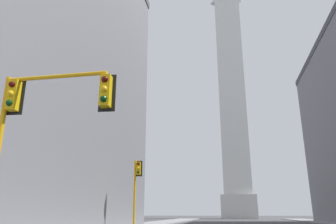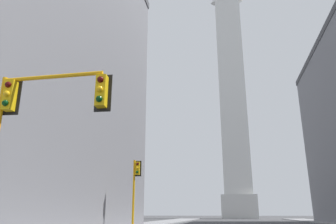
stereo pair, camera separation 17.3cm
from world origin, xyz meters
name	(u,v)px [view 1 (the left image)]	position (x,y,z in m)	size (l,w,h in m)	color
obelisk	(232,91)	(0.00, 90.12, 35.63)	(9.13, 9.13, 74.23)	silver
traffic_light_near_left	(38,115)	(-8.50, 7.99, 4.59)	(4.18, 0.51, 6.07)	orange
traffic_light_mid_left	(136,183)	(-9.91, 25.51, 3.81)	(0.76, 0.52, 5.78)	orange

